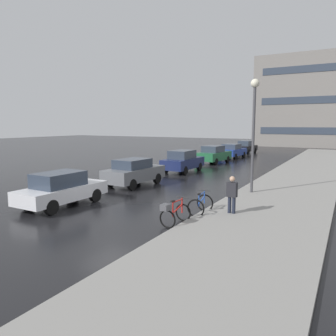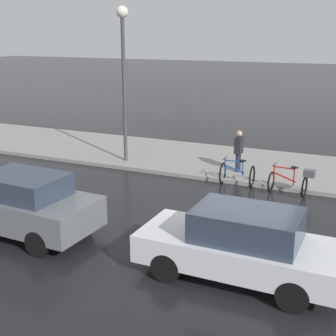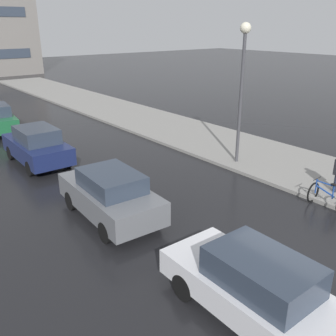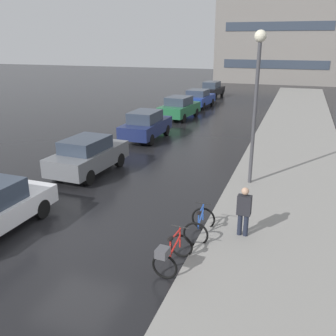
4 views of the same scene
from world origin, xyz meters
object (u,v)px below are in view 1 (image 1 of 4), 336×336
at_px(bicycle_second, 200,205).
at_px(car_blue, 232,151).
at_px(bicycle_nearest, 173,213).
at_px(car_navy, 183,161).
at_px(car_white, 61,189).
at_px(streetlamp, 254,116).
at_px(car_green, 214,154).
at_px(car_black, 246,147).
at_px(pedestrian, 232,194).
at_px(car_grey, 134,172).

xyz_separation_m(bicycle_second, car_blue, (-6.06, 22.47, 0.37)).
distance_m(bicycle_nearest, car_navy, 13.67).
height_order(car_white, streetlamp, streetlamp).
height_order(car_white, car_green, car_green).
distance_m(car_navy, streetlamp, 9.50).
distance_m(car_navy, car_black, 18.46).
bearing_deg(car_blue, car_navy, -90.01).
distance_m(car_white, car_navy, 12.26).
xyz_separation_m(bicycle_nearest, pedestrian, (1.48, 2.22, 0.44)).
bearing_deg(car_blue, car_white, -90.07).
relative_size(car_blue, pedestrian, 2.52).
relative_size(car_grey, car_black, 1.01).
distance_m(car_black, pedestrian, 29.59).
relative_size(pedestrian, streetlamp, 0.28).
relative_size(car_green, car_black, 1.01).
bearing_deg(bicycle_nearest, streetlamp, 80.70).
relative_size(car_navy, car_green, 1.00).
bearing_deg(car_white, car_navy, 89.88).
bearing_deg(bicycle_nearest, car_green, 107.05).
bearing_deg(streetlamp, car_grey, -173.30).
bearing_deg(car_green, car_white, -90.09).
relative_size(car_white, car_navy, 1.01).
xyz_separation_m(car_green, car_blue, (-0.00, 5.47, -0.06)).
xyz_separation_m(car_white, streetlamp, (6.93, 6.60, 3.32)).
bearing_deg(streetlamp, pedestrian, -85.08).
relative_size(car_grey, pedestrian, 2.54).
distance_m(car_blue, streetlamp, 19.26).
bearing_deg(car_grey, bicycle_nearest, -45.05).
bearing_deg(car_blue, car_grey, -90.24).
xyz_separation_m(pedestrian, streetlamp, (-0.39, 4.48, 3.18)).
relative_size(bicycle_nearest, streetlamp, 0.24).
bearing_deg(car_navy, car_grey, -90.66).
xyz_separation_m(bicycle_nearest, car_blue, (-5.80, 24.38, 0.28)).
height_order(car_green, car_blue, car_green).
relative_size(bicycle_second, pedestrian, 0.67).
distance_m(bicycle_nearest, streetlamp, 7.70).
distance_m(bicycle_second, car_white, 6.36).
bearing_deg(bicycle_nearest, car_navy, 115.13).
height_order(bicycle_nearest, car_blue, car_blue).
relative_size(bicycle_second, car_white, 0.26).
distance_m(bicycle_nearest, pedestrian, 2.71).
bearing_deg(bicycle_second, car_grey, 147.03).
bearing_deg(car_black, car_blue, -87.71).
height_order(car_green, streetlamp, streetlamp).
relative_size(car_grey, car_navy, 1.00).
bearing_deg(car_blue, car_black, 92.29).
bearing_deg(car_navy, streetlamp, -39.38).
distance_m(car_green, car_black, 11.92).
xyz_separation_m(car_grey, car_navy, (0.07, 6.48, 0.02)).
bearing_deg(car_green, car_grey, -90.34).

